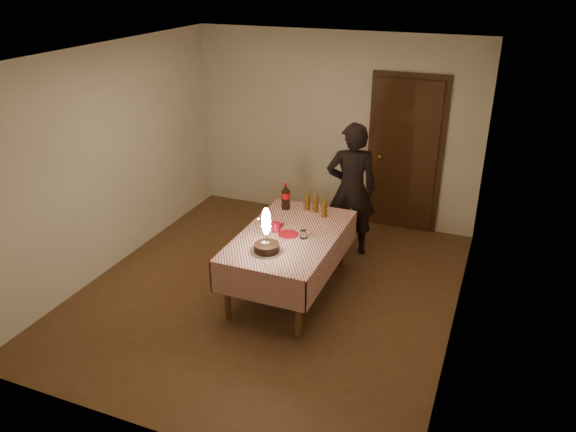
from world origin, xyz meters
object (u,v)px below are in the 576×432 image
at_px(amber_bottle_right, 325,207).
at_px(dining_table, 290,242).
at_px(cola_bottle, 286,197).
at_px(amber_bottle_mid, 315,202).
at_px(red_cup, 276,227).
at_px(amber_bottle_left, 307,200).
at_px(photographer, 351,190).
at_px(birthday_cake, 267,240).
at_px(red_plate, 288,234).
at_px(clear_cup, 303,234).

bearing_deg(amber_bottle_right, dining_table, -109.48).
xyz_separation_m(dining_table, amber_bottle_right, (0.20, 0.57, 0.22)).
distance_m(cola_bottle, amber_bottle_mid, 0.36).
distance_m(red_cup, amber_bottle_left, 0.68).
height_order(dining_table, amber_bottle_left, amber_bottle_left).
bearing_deg(amber_bottle_left, photographer, 50.94).
height_order(red_cup, amber_bottle_mid, amber_bottle_mid).
bearing_deg(birthday_cake, red_plate, 82.25).
distance_m(red_plate, photographer, 1.25).
bearing_deg(amber_bottle_right, amber_bottle_left, 155.80).
relative_size(red_cup, amber_bottle_mid, 0.39).
height_order(birthday_cake, red_cup, birthday_cake).
bearing_deg(amber_bottle_left, red_cup, -99.02).
distance_m(dining_table, red_plate, 0.10).
relative_size(red_plate, photographer, 0.13).
bearing_deg(red_plate, dining_table, 64.26).
distance_m(clear_cup, photographer, 1.22).
bearing_deg(red_cup, cola_bottle, 102.85).
bearing_deg(amber_bottle_left, dining_table, -85.58).
xyz_separation_m(amber_bottle_mid, photographer, (0.29, 0.51, 0.01)).
bearing_deg(clear_cup, photographer, 81.94).
xyz_separation_m(birthday_cake, photographer, (0.41, 1.62, 0.01)).
bearing_deg(birthday_cake, red_cup, 101.01).
bearing_deg(photographer, amber_bottle_right, -103.29).
bearing_deg(red_cup, dining_table, -3.28).
bearing_deg(amber_bottle_right, red_plate, -109.70).
bearing_deg(red_plate, amber_bottle_left, 93.52).
distance_m(amber_bottle_mid, photographer, 0.58).
relative_size(amber_bottle_right, amber_bottle_mid, 1.00).
bearing_deg(red_cup, amber_bottle_left, 80.98).
relative_size(amber_bottle_mid, photographer, 0.15).
distance_m(amber_bottle_left, amber_bottle_mid, 0.11).
distance_m(birthday_cake, photographer, 1.68).
relative_size(clear_cup, photographer, 0.05).
bearing_deg(amber_bottle_right, cola_bottle, 174.44).
distance_m(birthday_cake, cola_bottle, 1.10).
height_order(clear_cup, amber_bottle_right, amber_bottle_right).
relative_size(red_cup, clear_cup, 1.11).
relative_size(red_plate, amber_bottle_mid, 0.86).
bearing_deg(amber_bottle_mid, birthday_cake, -96.42).
height_order(clear_cup, cola_bottle, cola_bottle).
bearing_deg(photographer, amber_bottle_mid, -119.48).
bearing_deg(dining_table, photographer, 73.65).
height_order(cola_bottle, amber_bottle_mid, cola_bottle).
distance_m(amber_bottle_right, amber_bottle_mid, 0.17).
relative_size(amber_bottle_left, photographer, 0.15).
bearing_deg(birthday_cake, amber_bottle_left, 89.18).
distance_m(dining_table, clear_cup, 0.23).
xyz_separation_m(red_plate, cola_bottle, (-0.29, 0.64, 0.15)).
relative_size(red_cup, photographer, 0.06).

